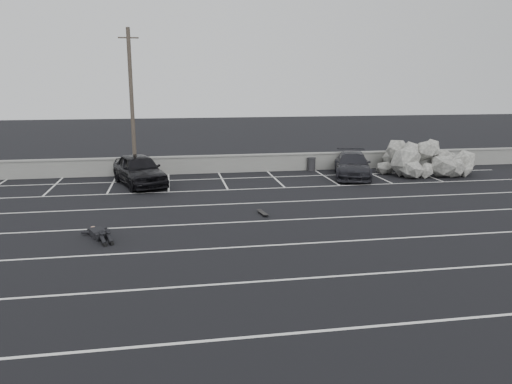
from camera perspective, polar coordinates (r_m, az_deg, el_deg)
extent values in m
plane|color=black|center=(16.81, -3.01, -6.38)|extent=(120.00, 120.00, 0.00)
cube|color=gray|center=(30.26, -6.22, 3.10)|extent=(50.00, 0.35, 1.00)
cube|color=gray|center=(30.18, -6.25, 4.08)|extent=(50.00, 0.45, 0.08)
cube|color=silver|center=(11.36, 0.78, -16.13)|extent=(36.00, 0.10, 0.01)
cube|color=silver|center=(14.03, -1.51, -10.31)|extent=(36.00, 0.10, 0.01)
cube|color=silver|center=(16.81, -3.01, -6.37)|extent=(36.00, 0.10, 0.01)
cube|color=silver|center=(19.66, -4.07, -3.55)|extent=(36.00, 0.10, 0.01)
cube|color=silver|center=(22.54, -4.85, -1.45)|extent=(36.00, 0.10, 0.01)
cube|color=silver|center=(25.45, -5.45, 0.17)|extent=(36.00, 0.10, 0.01)
cube|color=silver|center=(28.38, -5.93, 1.46)|extent=(36.00, 0.10, 0.01)
cube|color=silver|center=(28.50, -22.11, 0.63)|extent=(0.10, 5.00, 0.01)
cube|color=silver|center=(28.01, -16.11, 0.87)|extent=(0.10, 5.00, 0.01)
cube|color=silver|center=(27.83, -9.97, 1.11)|extent=(0.10, 5.00, 0.01)
cube|color=silver|center=(27.98, -3.82, 1.34)|extent=(0.10, 5.00, 0.01)
cube|color=silver|center=(28.44, 2.21, 1.54)|extent=(0.10, 5.00, 0.01)
cube|color=silver|center=(29.20, 7.97, 1.72)|extent=(0.10, 5.00, 0.01)
cube|color=silver|center=(30.25, 13.40, 1.87)|extent=(0.10, 5.00, 0.01)
cube|color=silver|center=(31.55, 18.42, 2.00)|extent=(0.10, 5.00, 0.01)
imported|color=black|center=(27.26, -13.20, 2.49)|extent=(3.46, 5.24, 1.66)
imported|color=black|center=(29.34, 10.96, 3.06)|extent=(3.34, 5.23, 1.41)
cylinder|color=#4C4238|center=(29.09, -14.00, 9.65)|extent=(0.22, 0.22, 8.29)
cube|color=#4C4238|center=(29.15, -14.39, 16.71)|extent=(1.11, 0.07, 0.07)
cylinder|color=#29292C|center=(31.04, 6.35, 3.14)|extent=(0.49, 0.49, 0.78)
cylinder|color=#29292C|center=(30.97, 6.37, 3.88)|extent=(0.54, 0.54, 0.04)
cube|color=black|center=(20.78, 0.80, -2.39)|extent=(0.34, 0.82, 0.02)
cube|color=#29292C|center=(21.03, 0.55, -2.31)|extent=(0.17, 0.08, 0.04)
cube|color=#29292C|center=(20.55, 1.06, -2.66)|extent=(0.17, 0.08, 0.04)
cylinder|color=black|center=(21.00, 0.30, -2.39)|extent=(0.04, 0.06, 0.06)
cylinder|color=black|center=(21.07, 0.79, -2.34)|extent=(0.04, 0.06, 0.06)
cylinder|color=black|center=(20.52, 0.80, -2.75)|extent=(0.04, 0.06, 0.06)
cylinder|color=black|center=(20.59, 1.31, -2.70)|extent=(0.04, 0.06, 0.06)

